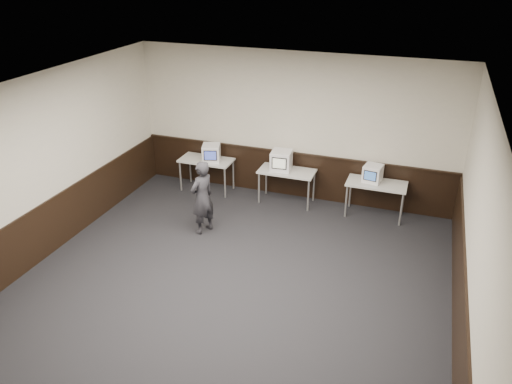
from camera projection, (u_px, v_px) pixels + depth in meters
floor at (222, 298)px, 7.96m from camera, size 8.00×8.00×0.00m
ceiling at (215, 102)px, 6.57m from camera, size 8.00×8.00×0.00m
back_wall at (293, 127)px, 10.66m from camera, size 7.00×0.00×7.00m
left_wall at (26, 177)px, 8.32m from camera, size 0.00×8.00×8.00m
right_wall at (477, 253)px, 6.21m from camera, size 0.00×8.00×8.00m
wainscot_back at (291, 174)px, 11.12m from camera, size 6.98×0.04×1.00m
wainscot_left at (40, 234)px, 8.79m from camera, size 0.04×7.98×1.00m
wainscot_right at (460, 322)px, 6.70m from camera, size 0.04×7.98×1.00m
wainscot_rail at (292, 153)px, 10.88m from camera, size 6.98×0.06×0.04m
desk_left at (206, 162)px, 11.29m from camera, size 1.20×0.60×0.75m
desk_center at (287, 174)px, 10.72m from camera, size 1.20×0.60×0.75m
desk_right at (376, 186)px, 10.15m from camera, size 1.20×0.60×0.75m
emac_left at (211, 153)px, 11.09m from camera, size 0.49×0.50×0.38m
emac_center at (281, 160)px, 10.64m from camera, size 0.46×0.49×0.42m
emac_right at (373, 173)px, 10.11m from camera, size 0.41×0.43×0.35m
person at (202, 197)px, 9.54m from camera, size 0.53×0.63×1.48m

